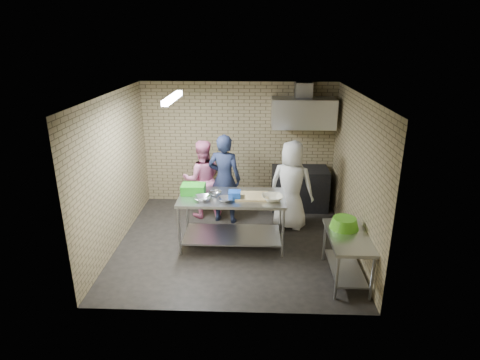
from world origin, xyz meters
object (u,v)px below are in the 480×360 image
Objects in this scene: prep_table at (232,220)px; bottle_red at (304,115)px; woman_pink at (202,179)px; blue_tub at (235,195)px; stove at (299,188)px; green_crate at (193,189)px; side_counter at (346,257)px; man_navy at (224,179)px; woman_white at (291,185)px; green_basin at (344,223)px; bottle_green at (323,115)px.

bottle_red is at bearing 53.76° from prep_table.
blue_tub is at bearing 106.47° from woman_pink.
blue_tub is (-1.33, -1.81, 0.55)m from stove.
side_counter is at bearing -24.59° from green_crate.
blue_tub is 1.52m from woman_pink.
stove is 0.66× the size of man_navy.
bottle_red is at bearing 56.07° from blue_tub.
man_navy reaches higher than woman_pink.
blue_tub is 0.12× the size of woman_white.
side_counter is 0.66× the size of man_navy.
woman_pink is 1.85m from woman_white.
woman_white is (-0.71, 1.54, 0.04)m from green_basin.
woman_white reaches higher than green_crate.
green_crate is 0.25× the size of woman_pink.
man_navy is at bearing -154.91° from stove.
prep_table is 2.88m from bottle_red.
bottle_red is (-0.38, 2.74, 1.19)m from green_basin.
woman_white is at bearing -121.07° from bottle_green.
stove is at bearing 37.42° from green_crate.
side_counter is 0.68× the size of woman_white.
bottle_green is (0.00, 2.99, 1.64)m from side_counter.
prep_table reaches higher than stove.
stove is 2.88× the size of green_crate.
stove is (1.38, 1.71, -0.02)m from prep_table.
side_counter is 3.44m from bottle_red.
bottle_green is 0.09× the size of woman_pink.
blue_tub is 1.36m from woman_white.
green_basin is at bearing -23.52° from prep_table.
stove is 8.00× the size of bottle_green.
prep_table is 1.06× the size of woman_white.
green_basin is at bearing -80.24° from stove.
bottle_red is at bearing -173.69° from woman_pink.
man_navy reaches higher than green_crate.
side_counter is 0.52m from green_basin.
side_counter is at bearing 125.32° from woman_pink.
prep_table is 0.90m from green_crate.
green_crate is at bearing 160.12° from green_basin.
green_basin is 0.25× the size of man_navy.
man_navy is (-0.21, 0.97, 0.44)m from prep_table.
man_navy is at bearing 59.83° from green_crate.
bottle_green is at bearing 35.90° from green_crate.
green_crate is (-0.70, 0.12, 0.55)m from prep_table.
stove is 1.81m from man_navy.
bottle_green is 0.08× the size of man_navy.
bottle_green is (1.83, 1.95, 1.55)m from prep_table.
green_basin reaches higher than stove.
blue_tub is at bearing -126.29° from stove.
bottle_green is 0.09× the size of woman_white.
bottle_red reaches higher than stove.
bottle_green is at bearing 28.07° from stove.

